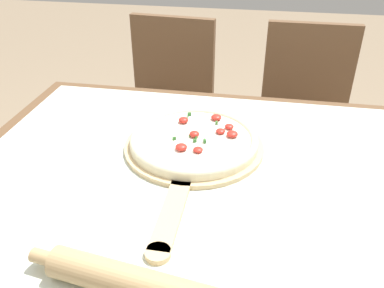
{
  "coord_description": "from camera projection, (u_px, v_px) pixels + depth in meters",
  "views": [
    {
      "loc": [
        0.13,
        -0.78,
        1.33
      ],
      "look_at": [
        -0.02,
        0.08,
        0.79
      ],
      "focal_mm": 38.0,
      "sensor_mm": 36.0,
      "label": 1
    }
  ],
  "objects": [
    {
      "name": "pizza",
      "position": [
        194.0,
        140.0,
        1.06
      ],
      "size": [
        0.33,
        0.33,
        0.03
      ],
      "color": "beige",
      "rests_on": "pizza_peel"
    },
    {
      "name": "rolling_pin",
      "position": [
        140.0,
        285.0,
        0.66
      ],
      "size": [
        0.41,
        0.1,
        0.06
      ],
      "rotation": [
        0.0,
        0.0,
        -0.14
      ],
      "color": "tan",
      "rests_on": "towel_cloth"
    },
    {
      "name": "towel_cloth",
      "position": [
        195.0,
        174.0,
        0.98
      ],
      "size": [
        1.11,
        0.88,
        0.0
      ],
      "color": "silver",
      "rests_on": "dining_table"
    },
    {
      "name": "dining_table",
      "position": [
        195.0,
        211.0,
        1.04
      ],
      "size": [
        1.19,
        0.96,
        0.76
      ],
      "color": "brown",
      "rests_on": "ground_plane"
    },
    {
      "name": "chair_left",
      "position": [
        168.0,
        104.0,
        1.86
      ],
      "size": [
        0.44,
        0.44,
        0.89
      ],
      "rotation": [
        0.0,
        0.0,
        -0.09
      ],
      "color": "brown",
      "rests_on": "ground_plane"
    },
    {
      "name": "pizza_peel",
      "position": [
        192.0,
        151.0,
        1.05
      ],
      "size": [
        0.36,
        0.59,
        0.01
      ],
      "color": "#D6B784",
      "rests_on": "towel_cloth"
    },
    {
      "name": "chair_right",
      "position": [
        304.0,
        115.0,
        1.77
      ],
      "size": [
        0.4,
        0.4,
        0.89
      ],
      "rotation": [
        0.0,
        0.0,
        -0.01
      ],
      "color": "brown",
      "rests_on": "ground_plane"
    }
  ]
}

